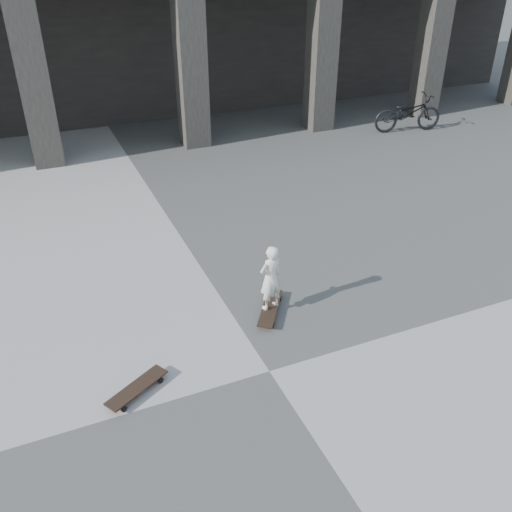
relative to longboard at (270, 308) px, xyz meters
name	(u,v)px	position (x,y,z in m)	size (l,w,h in m)	color
ground	(269,371)	(-0.51, -1.09, -0.07)	(90.00, 90.00, 0.00)	#484845
colonnade	(77,0)	(-0.51, 12.67, 2.96)	(28.00, 8.82, 6.00)	black
longboard	(270,308)	(0.00, 0.00, 0.00)	(0.69, 0.87, 0.09)	black
skateboard_spare	(137,388)	(-2.06, -0.82, 0.00)	(0.80, 0.58, 0.10)	black
child	(271,278)	(0.00, 0.00, 0.50)	(0.35, 0.23, 0.97)	beige
bicycle	(408,113)	(6.94, 6.21, 0.42)	(0.66, 1.89, 0.99)	black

